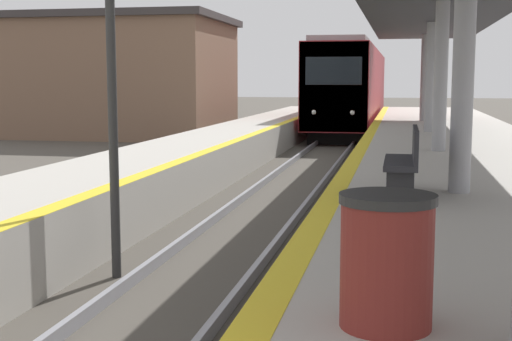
{
  "coord_description": "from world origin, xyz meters",
  "views": [
    {
      "loc": [
        2.55,
        -1.62,
        2.57
      ],
      "look_at": [
        -2.48,
        22.97,
        -0.65
      ],
      "focal_mm": 50.0,
      "sensor_mm": 36.0,
      "label": 1
    }
  ],
  "objects_px": {
    "trash_bin": "(387,260)",
    "bench": "(406,159)",
    "signal_near": "(110,22)",
    "train": "(353,87)"
  },
  "relations": [
    {
      "from": "trash_bin",
      "to": "bench",
      "type": "distance_m",
      "value": 5.42
    },
    {
      "from": "signal_near",
      "to": "trash_bin",
      "type": "distance_m",
      "value": 5.66
    },
    {
      "from": "train",
      "to": "bench",
      "type": "xyz_separation_m",
      "value": [
        2.62,
        -28.05,
        -0.68
      ]
    },
    {
      "from": "signal_near",
      "to": "trash_bin",
      "type": "xyz_separation_m",
      "value": [
        3.53,
        -4.02,
        -1.86
      ]
    },
    {
      "from": "signal_near",
      "to": "bench",
      "type": "relative_size",
      "value": 3.02
    },
    {
      "from": "train",
      "to": "bench",
      "type": "bearing_deg",
      "value": -84.67
    },
    {
      "from": "trash_bin",
      "to": "signal_near",
      "type": "bearing_deg",
      "value": 131.34
    },
    {
      "from": "trash_bin",
      "to": "bench",
      "type": "xyz_separation_m",
      "value": [
        0.14,
        5.42,
        0.05
      ]
    },
    {
      "from": "signal_near",
      "to": "trash_bin",
      "type": "relative_size",
      "value": 5.48
    },
    {
      "from": "trash_bin",
      "to": "bench",
      "type": "height_order",
      "value": "bench"
    }
  ]
}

